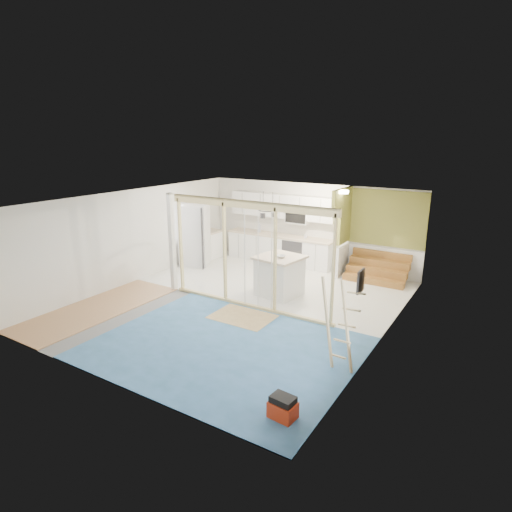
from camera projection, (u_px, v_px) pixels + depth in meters
The scene contains 17 objects.
room at pixel (238, 254), 10.15m from camera, with size 7.01×8.01×2.61m.
floor_overlays at pixel (243, 304), 10.52m from camera, with size 7.00×8.00×0.03m.
stud_frame at pixel (229, 240), 10.21m from camera, with size 4.66×0.14×2.60m.
base_cabinets at pixel (255, 248), 13.95m from camera, with size 4.45×2.24×0.93m.
upper_cabinets at pixel (283, 207), 13.56m from camera, with size 3.60×0.41×0.85m.
green_partition at pixel (369, 247), 12.21m from camera, with size 2.25×1.51×2.60m.
pot_rack at pixel (267, 212), 11.67m from camera, with size 0.52×0.52×0.72m.
sheathing_panel at pixel (350, 313), 6.76m from camera, with size 0.02×4.00×2.60m, color #9E8056.
electrical_panel at pixel (361, 281), 7.18m from camera, with size 0.04×0.30×0.40m, color #3A3A3F.
ceiling_light at pixel (343, 192), 11.56m from camera, with size 0.32×0.32×0.08m, color #FFEABF.
fridge at pixel (195, 235), 13.51m from camera, with size 1.14×1.09×1.96m.
island at pixel (279, 276), 11.00m from camera, with size 1.21×1.21×1.05m.
bowl at pixel (281, 256), 10.75m from camera, with size 0.23×0.23×0.06m, color silver.
soap_bottle_a at pixel (259, 227), 14.07m from camera, with size 0.13×0.13×0.33m, color #9D9EAF.
soap_bottle_b at pixel (306, 235), 13.28m from camera, with size 0.08×0.08×0.17m, color silver.
toolbox at pixel (283, 408), 6.24m from camera, with size 0.41×0.33×0.37m.
ladder at pixel (339, 325), 7.44m from camera, with size 0.85×0.19×1.62m.
Camera 1 is at (5.51, -8.10, 4.01)m, focal length 30.00 mm.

